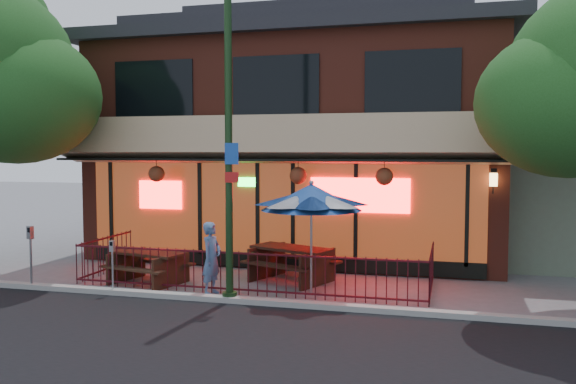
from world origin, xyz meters
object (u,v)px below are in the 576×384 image
picnic_table_right (292,259)px  street_light (229,156)px  patio_umbrella (311,197)px  parking_meter_far (31,246)px  pedestrian (212,258)px  parking_meter_near (112,258)px  picnic_table_left (148,262)px

picnic_table_right → street_light: bearing=-109.6°
patio_umbrella → parking_meter_far: 6.74m
picnic_table_right → pedestrian: 2.26m
picnic_table_right → parking_meter_near: size_ratio=2.00×
picnic_table_right → pedestrian: bearing=-129.2°
parking_meter_near → parking_meter_far: (-2.17, -0.00, 0.17)m
picnic_table_right → parking_meter_far: parking_meter_far is taller
patio_umbrella → parking_meter_far: size_ratio=1.75×
street_light → picnic_table_left: 3.84m
picnic_table_right → patio_umbrella: (0.76, -1.14, 1.64)m
pedestrian → picnic_table_left: bearing=81.2°
parking_meter_far → patio_umbrella: bearing=10.3°
street_light → picnic_table_right: street_light is taller
street_light → parking_meter_near: bearing=-178.4°
parking_meter_far → street_light: bearing=0.9°
picnic_table_left → parking_meter_far: bearing=-153.4°
parking_meter_near → pedestrian: bearing=14.9°
pedestrian → parking_meter_far: pedestrian is taller
parking_meter_near → parking_meter_far: bearing=-180.0°
picnic_table_left → patio_umbrella: 4.45m
street_light → parking_meter_far: 5.41m
parking_meter_near → picnic_table_right: bearing=32.8°
parking_meter_far → picnic_table_right: bearing=21.9°
pedestrian → parking_meter_far: (-4.34, -0.58, 0.18)m
pedestrian → parking_meter_far: bearing=106.9°
patio_umbrella → parking_meter_near: size_ratio=2.11×
picnic_table_right → pedestrian: pedestrian is taller
picnic_table_left → parking_meter_far: (-2.41, -1.21, 0.49)m
pedestrian → parking_meter_far: 4.39m
patio_umbrella → street_light: bearing=-144.7°
parking_meter_near → parking_meter_far: parking_meter_far is taller
patio_umbrella → parking_meter_far: patio_umbrella is taller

